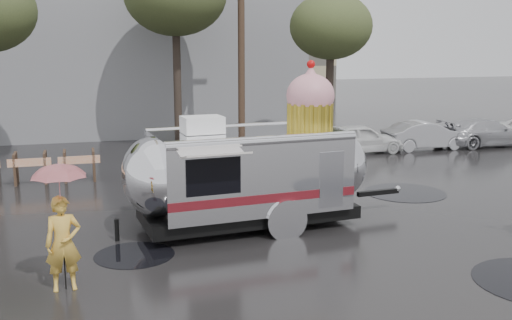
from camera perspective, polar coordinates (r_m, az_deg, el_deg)
name	(u,v)px	position (r m, az deg, el deg)	size (l,w,h in m)	color
ground	(304,280)	(11.58, 4.61, -11.36)	(120.00, 120.00, 0.00)	black
puddles	(407,234)	(14.64, 14.21, -6.82)	(10.36, 9.37, 0.01)	black
grey_building	(74,3)	(34.06, -16.96, 14.08)	(22.00, 12.00, 13.00)	slate
utility_pole	(241,38)	(24.82, -1.41, 11.51)	(1.60, 0.28, 9.00)	#473323
tree_right	(331,27)	(25.03, 7.15, 12.43)	(3.36, 3.36, 6.42)	#382D26
barricade_row	(31,167)	(20.40, -20.67, -0.66)	(4.30, 0.80, 1.00)	#473323
parked_cars	(462,131)	(27.24, 19.03, 2.64)	(13.20, 1.90, 1.50)	silver
airstream_trailer	(252,168)	(14.48, -0.40, -0.80)	(7.60, 3.27, 4.10)	silver
person_left	(63,244)	(11.40, -17.89, -7.59)	(0.63, 0.42, 1.74)	gold
umbrella_pink	(59,185)	(11.11, -18.22, -2.25)	(1.20, 1.20, 2.37)	pink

